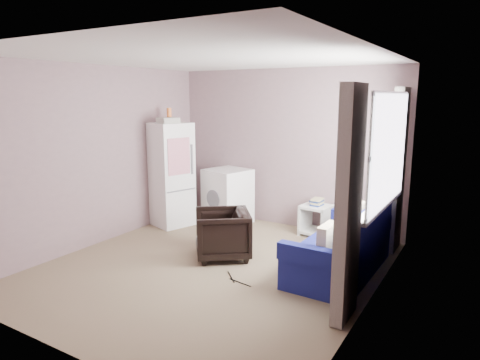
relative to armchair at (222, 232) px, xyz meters
The scene contains 8 objects.
room 0.97m from the armchair, 75.69° to the right, with size 3.84×4.24×2.54m.
armchair is the anchor object (origin of this frame).
fridge 1.78m from the armchair, 151.92° to the left, with size 0.72×0.72×1.89m.
washing_machine 1.59m from the armchair, 120.03° to the left, with size 0.77×0.77×0.90m.
side_table 1.67m from the armchair, 64.56° to the left, with size 0.46×0.46×0.57m.
sofa 1.54m from the armchair, 11.90° to the left, with size 0.83×1.75×0.77m.
window_dressing 2.03m from the armchair, 10.75° to the left, with size 0.17×2.62×2.18m.
floor_cables 0.81m from the armchair, 45.13° to the right, with size 0.44×0.23×0.01m.
Camera 1 is at (2.86, -4.08, 2.08)m, focal length 32.00 mm.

